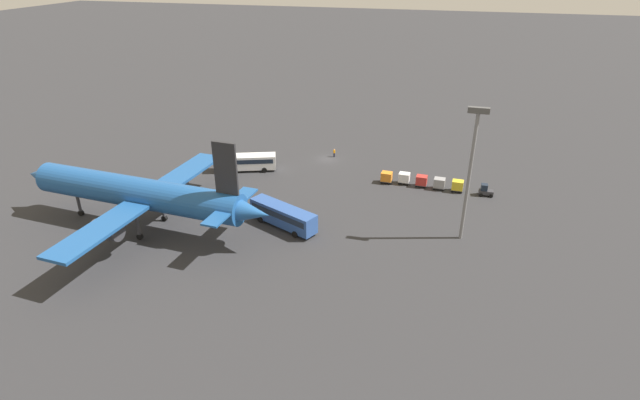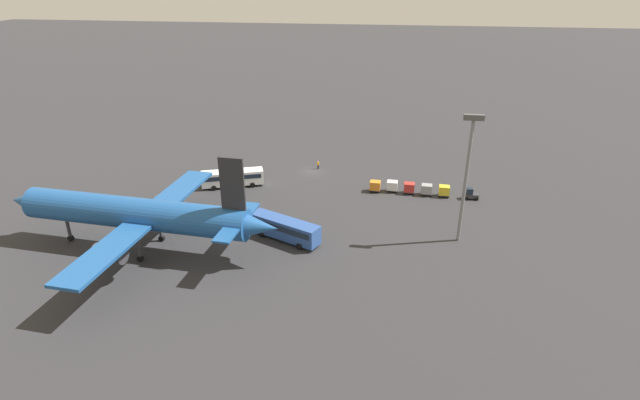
% 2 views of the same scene
% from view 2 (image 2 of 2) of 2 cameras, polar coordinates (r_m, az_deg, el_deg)
% --- Properties ---
extents(ground_plane, '(600.00, 600.00, 0.00)m').
position_cam_2_polar(ground_plane, '(103.05, -0.88, 3.30)').
color(ground_plane, '#2D2D30').
extents(airplane, '(42.40, 36.23, 15.73)m').
position_cam_2_polar(airplane, '(76.34, -20.05, -1.53)').
color(airplane, '#1E5193').
rests_on(airplane, ground).
extents(shuttle_bus_near, '(11.90, 6.64, 3.11)m').
position_cam_2_polar(shuttle_bus_near, '(96.66, -9.98, 2.60)').
color(shuttle_bus_near, white).
rests_on(shuttle_bus_near, ground).
extents(shuttle_bus_far, '(11.77, 7.23, 3.39)m').
position_cam_2_polar(shuttle_bus_far, '(76.53, -4.07, -3.17)').
color(shuttle_bus_far, '#2D5199').
rests_on(shuttle_bus_far, ground).
extents(baggage_tug, '(2.46, 1.74, 2.10)m').
position_cam_2_polar(baggage_tug, '(94.23, 16.85, 0.65)').
color(baggage_tug, '#333338').
rests_on(baggage_tug, ground).
extents(worker_person, '(0.38, 0.38, 1.74)m').
position_cam_2_polar(worker_person, '(104.06, -0.22, 4.03)').
color(worker_person, '#1E1E2D').
rests_on(worker_person, ground).
extents(cargo_cart_yellow, '(2.08, 1.78, 2.06)m').
position_cam_2_polar(cargo_cart_yellow, '(93.83, 14.00, 1.06)').
color(cargo_cart_yellow, '#38383D').
rests_on(cargo_cart_yellow, ground).
extents(cargo_cart_grey, '(2.08, 1.78, 2.06)m').
position_cam_2_polar(cargo_cart_grey, '(93.68, 12.09, 1.22)').
color(cargo_cart_grey, '#38383D').
rests_on(cargo_cart_grey, ground).
extents(cargo_cart_red, '(2.08, 1.78, 2.06)m').
position_cam_2_polar(cargo_cart_red, '(93.76, 10.16, 1.41)').
color(cargo_cart_red, '#38383D').
rests_on(cargo_cart_red, ground).
extents(cargo_cart_white, '(2.08, 1.78, 2.06)m').
position_cam_2_polar(cargo_cart_white, '(94.06, 8.25, 1.63)').
color(cargo_cart_white, '#38383D').
rests_on(cargo_cart_white, ground).
extents(cargo_cart_orange, '(2.08, 1.78, 2.06)m').
position_cam_2_polar(cargo_cart_orange, '(93.66, 6.32, 1.64)').
color(cargo_cart_orange, '#38383D').
rests_on(cargo_cart_orange, ground).
extents(light_pole, '(2.80, 0.70, 19.79)m').
position_cam_2_polar(light_pole, '(74.98, 16.48, 3.55)').
color(light_pole, slate).
rests_on(light_pole, ground).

